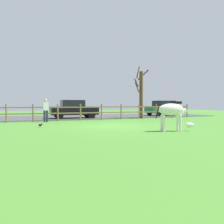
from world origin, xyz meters
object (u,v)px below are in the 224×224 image
parked_car_black (74,109)px  visitor_near_fence (46,109)px  zebra (173,112)px  parked_car_green (165,108)px  crow_on_grass (40,125)px  bare_tree (141,93)px

parked_car_black → visitor_near_fence: 3.79m
zebra → visitor_near_fence: (-4.92, 7.81, -0.02)m
parked_car_black → parked_car_green: same height
zebra → crow_on_grass: 7.08m
parked_car_green → visitor_near_fence: (-12.42, -3.15, 0.06)m
bare_tree → parked_car_green: bare_tree is taller
bare_tree → zebra: bearing=-110.9°
bare_tree → zebra: 9.45m
parked_car_green → visitor_near_fence: 12.81m
zebra → crow_on_grass: bearing=142.8°
visitor_near_fence → parked_car_green: bearing=14.2°
parked_car_green → bare_tree: bearing=-151.9°
crow_on_grass → parked_car_green: 14.74m
bare_tree → parked_car_black: (-5.62, 1.80, -1.41)m
parked_car_black → visitor_near_fence: size_ratio=2.47×
bare_tree → crow_on_grass: size_ratio=21.69×
crow_on_grass → parked_car_black: (3.31, 6.29, 0.72)m
zebra → parked_car_black: 10.79m
visitor_near_fence → parked_car_black: bearing=46.0°
bare_tree → crow_on_grass: bearing=-153.3°
parked_car_black → parked_car_green: size_ratio=1.01×
crow_on_grass → visitor_near_fence: bearing=79.2°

